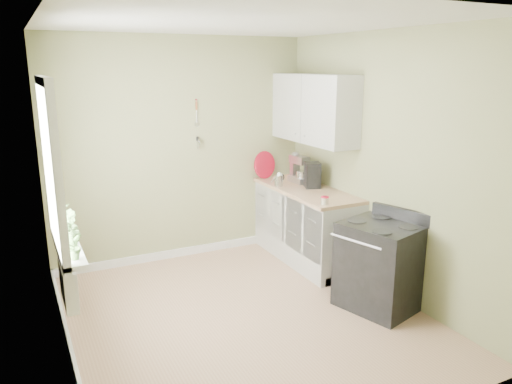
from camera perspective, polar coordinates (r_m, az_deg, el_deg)
name	(u,v)px	position (r m, az deg, el deg)	size (l,w,h in m)	color
floor	(245,317)	(4.96, -1.24, -14.13)	(3.20, 3.60, 0.02)	#A4795B
ceiling	(243,21)	(4.38, -1.44, 18.99)	(3.20, 3.60, 0.02)	white
wall_back	(181,150)	(6.13, -8.54, 4.74)	(3.20, 0.02, 2.70)	#949666
wall_left	(52,201)	(4.09, -22.25, -0.98)	(0.02, 3.60, 2.70)	#949666
wall_right	(385,165)	(5.34, 14.52, 3.04)	(0.02, 3.60, 2.70)	#949666
base_cabinets	(306,226)	(6.17, 5.75, -3.86)	(0.60, 1.60, 0.87)	silver
countertop	(306,190)	(6.04, 5.77, 0.23)	(0.64, 1.60, 0.04)	tan
upper_cabinets	(314,109)	(6.04, 6.59, 9.44)	(0.35, 1.40, 0.80)	silver
window	(50,168)	(4.34, -22.47, 2.55)	(0.06, 1.14, 1.44)	white
window_sill	(68,245)	(4.51, -20.73, -5.70)	(0.18, 1.14, 0.04)	white
radiator	(68,284)	(4.58, -20.68, -9.83)	(0.12, 0.50, 0.35)	white
wall_utensils	(197,132)	(6.14, -6.74, 6.83)	(0.02, 0.14, 0.58)	tan
stove	(380,265)	(5.10, 13.94, -8.15)	(0.80, 0.85, 0.99)	black
stand_mixer	(299,170)	(6.33, 4.94, 2.54)	(0.21, 0.32, 0.37)	#B2B2B7
kettle	(279,179)	(6.11, 2.60, 1.48)	(0.17, 0.10, 0.17)	silver
coffee_maker	(312,176)	(6.06, 6.44, 1.87)	(0.23, 0.24, 0.31)	black
red_tray	(265,165)	(6.51, 0.99, 3.12)	(0.36, 0.36, 0.02)	#B01028
jar	(325,201)	(5.35, 7.87, -0.97)	(0.08, 0.08, 0.09)	#C0B59A
plant_a	(73,241)	(4.06, -20.17, -5.26)	(0.16, 0.11, 0.31)	#4C7838
plant_b	(68,229)	(4.36, -20.65, -3.97)	(0.17, 0.14, 0.31)	#4C7838
plant_c	(64,220)	(4.64, -21.04, -3.00)	(0.17, 0.17, 0.30)	#4C7838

